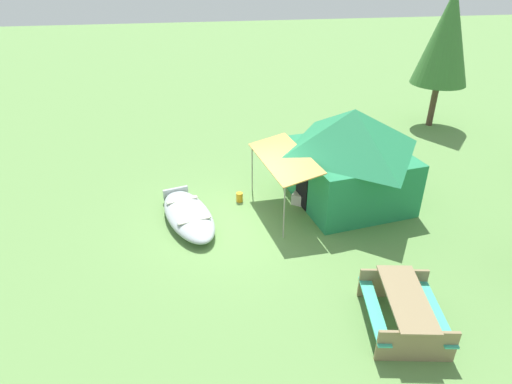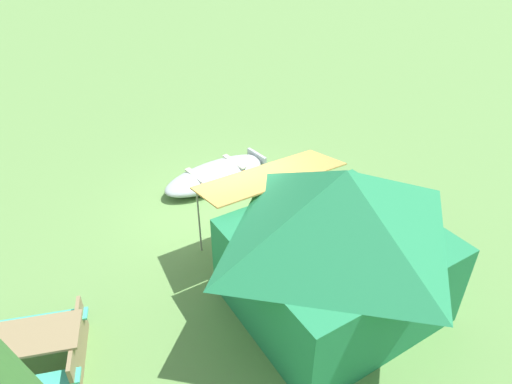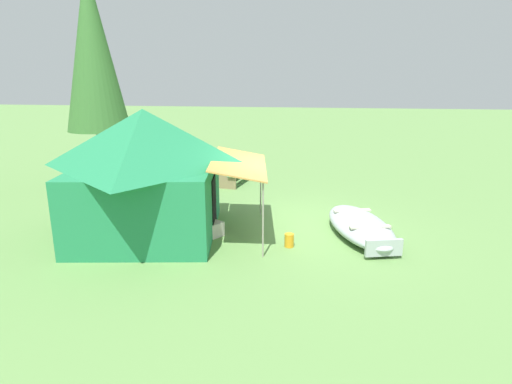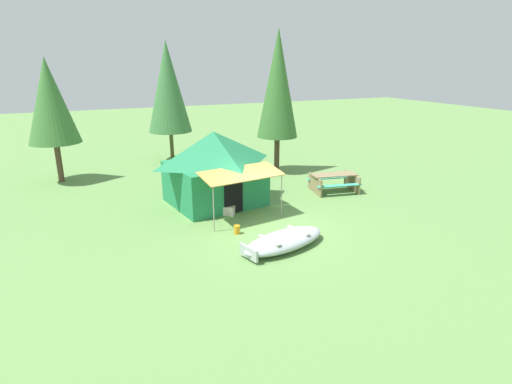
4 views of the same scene
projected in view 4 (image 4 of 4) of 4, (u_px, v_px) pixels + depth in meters
ground_plane at (271, 229)px, 13.71m from camera, size 80.00×80.00×0.00m
beached_rowboat at (284, 241)px, 12.23m from camera, size 3.11×1.87×0.45m
canvas_cabin_tent at (214, 167)px, 15.78m from camera, size 3.91×4.65×2.83m
picnic_table at (334, 181)px, 17.51m from camera, size 2.14×1.78×0.77m
cooler_box at (228, 210)px, 14.93m from camera, size 0.61×0.58×0.33m
fuel_can at (237, 230)px, 13.26m from camera, size 0.25×0.25×0.29m
pine_tree_back_left at (278, 84)px, 19.57m from camera, size 1.99×1.99×6.86m
pine_tree_back_right at (50, 101)px, 18.01m from camera, size 2.24×2.24×5.55m
pine_tree_far_center at (168, 87)px, 22.11m from camera, size 2.35×2.35×6.42m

